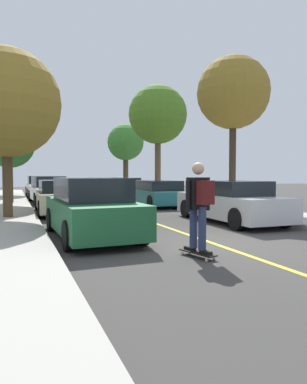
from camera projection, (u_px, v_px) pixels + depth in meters
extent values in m
plane|color=#3D3A38|center=(213.00, 244.00, 8.22)|extent=(80.00, 80.00, 0.00)
cube|color=gold|center=(151.00, 222.00, 11.95)|extent=(0.12, 39.20, 0.01)
cube|color=#1E5B33|center=(92.00, 215.00, 8.97)|extent=(1.82, 4.24, 0.74)
cube|color=black|center=(91.00, 189.00, 8.99)|extent=(1.56, 2.41, 0.56)
cylinder|color=black|center=(142.00, 231.00, 8.00)|extent=(0.24, 0.65, 0.64)
cylinder|color=black|center=(69.00, 236.00, 7.39)|extent=(0.24, 0.65, 0.64)
cylinder|color=black|center=(107.00, 217.00, 10.58)|extent=(0.24, 0.65, 0.64)
cylinder|color=black|center=(52.00, 220.00, 9.97)|extent=(0.24, 0.65, 0.64)
cube|color=#BCAD89|center=(61.00, 200.00, 14.59)|extent=(1.94, 4.60, 0.68)
cube|color=black|center=(61.00, 186.00, 14.53)|extent=(1.68, 2.98, 0.47)
cylinder|color=black|center=(89.00, 208.00, 13.40)|extent=(0.24, 0.65, 0.64)
cylinder|color=black|center=(41.00, 209.00, 12.83)|extent=(0.24, 0.65, 0.64)
cylinder|color=black|center=(77.00, 202.00, 16.37)|extent=(0.24, 0.65, 0.64)
cylinder|color=black|center=(38.00, 203.00, 15.80)|extent=(0.24, 0.65, 0.64)
cube|color=white|center=(48.00, 193.00, 19.98)|extent=(1.89, 4.73, 0.70)
cube|color=black|center=(48.00, 181.00, 19.97)|extent=(1.62, 3.00, 0.57)
cylinder|color=black|center=(68.00, 198.00, 18.80)|extent=(0.24, 0.65, 0.64)
cylinder|color=black|center=(36.00, 199.00, 18.17)|extent=(0.24, 0.65, 0.64)
cylinder|color=black|center=(58.00, 195.00, 21.80)|extent=(0.24, 0.65, 0.64)
cylinder|color=black|center=(30.00, 195.00, 21.17)|extent=(0.24, 0.65, 0.64)
cube|color=white|center=(40.00, 188.00, 25.91)|extent=(1.81, 4.56, 0.72)
cube|color=black|center=(40.00, 180.00, 25.95)|extent=(1.58, 2.81, 0.53)
cylinder|color=black|center=(54.00, 192.00, 24.74)|extent=(0.22, 0.64, 0.64)
cylinder|color=black|center=(29.00, 193.00, 24.15)|extent=(0.22, 0.64, 0.64)
cylinder|color=black|center=(50.00, 190.00, 27.68)|extent=(0.22, 0.64, 0.64)
cylinder|color=black|center=(27.00, 191.00, 27.09)|extent=(0.22, 0.64, 0.64)
cube|color=#B7B7BC|center=(230.00, 206.00, 11.88)|extent=(1.83, 4.72, 0.72)
cube|color=black|center=(230.00, 188.00, 11.86)|extent=(1.58, 2.66, 0.46)
cylinder|color=black|center=(187.00, 209.00, 13.16)|extent=(0.23, 0.64, 0.64)
cylinder|color=black|center=(225.00, 207.00, 13.71)|extent=(0.23, 0.64, 0.64)
cylinder|color=black|center=(237.00, 219.00, 10.08)|extent=(0.23, 0.64, 0.64)
cylinder|color=black|center=(284.00, 217.00, 10.63)|extent=(0.23, 0.64, 0.64)
cube|color=#196066|center=(156.00, 196.00, 18.00)|extent=(1.94, 4.73, 0.61)
cube|color=black|center=(156.00, 185.00, 17.97)|extent=(1.68, 3.17, 0.46)
cylinder|color=black|center=(131.00, 198.00, 19.26)|extent=(0.24, 0.65, 0.64)
cylinder|color=black|center=(161.00, 197.00, 19.83)|extent=(0.24, 0.65, 0.64)
cylinder|color=black|center=(151.00, 202.00, 16.17)|extent=(0.24, 0.65, 0.64)
cylinder|color=black|center=(186.00, 201.00, 16.74)|extent=(0.24, 0.65, 0.64)
cube|color=maroon|center=(123.00, 191.00, 23.39)|extent=(1.97, 4.38, 0.61)
cube|color=black|center=(123.00, 182.00, 23.44)|extent=(1.70, 2.92, 0.54)
cylinder|color=black|center=(106.00, 193.00, 24.49)|extent=(0.24, 0.65, 0.64)
cylinder|color=black|center=(130.00, 192.00, 25.05)|extent=(0.24, 0.65, 0.64)
cylinder|color=black|center=(116.00, 195.00, 21.74)|extent=(0.24, 0.65, 0.64)
cylinder|color=black|center=(143.00, 194.00, 22.30)|extent=(0.24, 0.65, 0.64)
cube|color=black|center=(102.00, 187.00, 28.85)|extent=(1.90, 4.42, 0.64)
cube|color=black|center=(102.00, 180.00, 28.89)|extent=(1.67, 2.88, 0.50)
cylinder|color=black|center=(88.00, 189.00, 29.93)|extent=(0.22, 0.64, 0.64)
cylinder|color=black|center=(108.00, 189.00, 30.58)|extent=(0.22, 0.64, 0.64)
cylinder|color=black|center=(96.00, 191.00, 27.14)|extent=(0.22, 0.64, 0.64)
cylinder|color=black|center=(118.00, 190.00, 27.79)|extent=(0.22, 0.64, 0.64)
cylinder|color=#4C3823|center=(7.00, 176.00, 12.10)|extent=(0.31, 0.31, 2.71)
sphere|color=olive|center=(6.00, 103.00, 11.98)|extent=(3.60, 3.60, 3.60)
cylinder|color=#4C3823|center=(9.00, 163.00, 18.11)|extent=(0.37, 0.37, 3.93)
sphere|color=olive|center=(8.00, 98.00, 17.95)|extent=(4.49, 4.49, 4.49)
cylinder|color=#3D2D1E|center=(10.00, 175.00, 25.25)|extent=(0.37, 0.37, 2.67)
sphere|color=#2D6B28|center=(9.00, 143.00, 25.13)|extent=(3.45, 3.45, 3.45)
cylinder|color=#3D2D1E|center=(232.00, 161.00, 15.21)|extent=(0.28, 0.28, 3.92)
sphere|color=olive|center=(233.00, 92.00, 15.06)|extent=(3.01, 3.01, 3.01)
cylinder|color=brown|center=(158.00, 165.00, 23.03)|extent=(0.38, 0.38, 4.05)
sphere|color=#4C7A23|center=(158.00, 115.00, 22.87)|extent=(3.69, 3.69, 3.69)
cylinder|color=#4C3823|center=(126.00, 172.00, 29.58)|extent=(0.42, 0.42, 3.12)
sphere|color=#3D7F33|center=(126.00, 142.00, 29.46)|extent=(2.94, 2.94, 2.94)
cylinder|color=#B2140F|center=(258.00, 207.00, 12.91)|extent=(0.20, 0.20, 0.55)
sphere|color=#B2140F|center=(258.00, 197.00, 12.90)|extent=(0.18, 0.18, 0.18)
cube|color=black|center=(198.00, 253.00, 6.85)|extent=(0.42, 0.87, 0.02)
cylinder|color=beige|center=(182.00, 253.00, 7.08)|extent=(0.04, 0.06, 0.06)
cylinder|color=beige|center=(190.00, 252.00, 7.19)|extent=(0.04, 0.06, 0.06)
cylinder|color=beige|center=(206.00, 260.00, 6.53)|extent=(0.04, 0.06, 0.06)
cylinder|color=beige|center=(214.00, 259.00, 6.64)|extent=(0.04, 0.06, 0.06)
cube|color=#99999E|center=(186.00, 251.00, 7.13)|extent=(0.11, 0.06, 0.02)
cube|color=#99999E|center=(210.00, 257.00, 6.58)|extent=(0.11, 0.06, 0.02)
cube|color=black|center=(190.00, 248.00, 7.03)|extent=(0.16, 0.28, 0.06)
cube|color=black|center=(206.00, 252.00, 6.67)|extent=(0.16, 0.28, 0.06)
cylinder|color=#283351|center=(193.00, 227.00, 6.93)|extent=(0.18, 0.18, 0.81)
cylinder|color=#283351|center=(202.00, 228.00, 6.73)|extent=(0.18, 0.18, 0.81)
cube|color=black|center=(198.00, 193.00, 6.80)|extent=(0.44, 0.31, 0.59)
sphere|color=tan|center=(198.00, 169.00, 6.78)|extent=(0.23, 0.23, 0.23)
cylinder|color=black|center=(188.00, 196.00, 6.66)|extent=(0.11, 0.11, 0.58)
cylinder|color=black|center=(208.00, 195.00, 6.94)|extent=(0.11, 0.11, 0.58)
cube|color=#4C1414|center=(205.00, 193.00, 6.63)|extent=(0.33, 0.25, 0.44)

